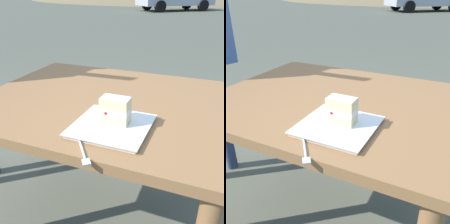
% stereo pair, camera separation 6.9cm
% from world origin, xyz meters
% --- Properties ---
extents(ground_plane, '(160.00, 160.00, 0.00)m').
position_xyz_m(ground_plane, '(0.00, 0.00, 0.00)').
color(ground_plane, '#63634F').
extents(patio_table, '(1.14, 0.92, 0.75)m').
position_xyz_m(patio_table, '(0.00, 0.00, 0.63)').
color(patio_table, olive).
rests_on(patio_table, ground).
extents(dessert_plate, '(0.27, 0.27, 0.02)m').
position_xyz_m(dessert_plate, '(0.14, -0.25, 0.75)').
color(dessert_plate, white).
rests_on(dessert_plate, patio_table).
extents(cake_slice, '(0.11, 0.07, 0.10)m').
position_xyz_m(cake_slice, '(0.14, -0.23, 0.81)').
color(cake_slice, beige).
rests_on(cake_slice, dessert_plate).
extents(dessert_fork, '(0.12, 0.14, 0.01)m').
position_xyz_m(dessert_fork, '(0.11, -0.43, 0.75)').
color(dessert_fork, silver).
rests_on(dessert_fork, patio_table).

